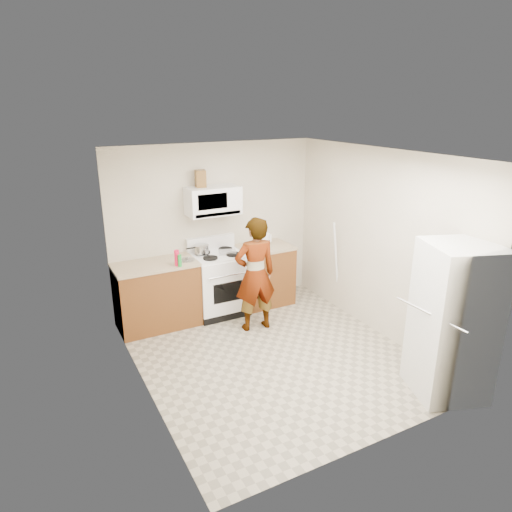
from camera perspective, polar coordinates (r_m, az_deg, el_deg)
floor at (r=5.91m, az=2.22°, el=-12.29°), size 3.60×3.60×0.00m
back_wall at (r=6.91m, az=-5.10°, el=3.60°), size 3.20×0.02×2.50m
right_wall at (r=6.29m, az=15.02°, el=1.50°), size 0.02×3.60×2.50m
cabinet_left at (r=6.59m, az=-12.25°, el=-4.92°), size 1.12×0.62×0.90m
counter_left at (r=6.42m, az=-12.54°, el=-1.09°), size 1.14×0.64×0.03m
cabinet_right at (r=7.18m, az=1.03°, el=-2.45°), size 0.80×0.62×0.90m
counter_right at (r=7.02m, az=1.05°, el=1.11°), size 0.82×0.64×0.03m
gas_range at (r=6.84m, az=-4.68°, el=-3.29°), size 0.76×0.65×1.13m
microwave at (r=6.60m, az=-5.40°, el=6.91°), size 0.76×0.38×0.40m
person at (r=6.23m, az=-0.11°, el=-2.33°), size 0.62×0.44×1.61m
fridge at (r=5.28m, az=23.44°, el=-7.50°), size 0.90×0.90×1.70m
kettle at (r=7.09m, az=1.15°, el=2.15°), size 0.17×0.17×0.17m
jug at (r=6.53m, az=-6.95°, el=9.58°), size 0.16×0.16×0.24m
saucepan at (r=6.67m, az=-6.86°, el=0.86°), size 0.28×0.28×0.11m
tray at (r=6.68m, az=-3.61°, el=0.48°), size 0.29×0.23×0.05m
bottle_spray at (r=6.24m, az=-9.87°, el=-0.24°), size 0.08×0.08×0.22m
bottle_hot_sauce at (r=6.28m, az=-9.86°, el=-0.31°), size 0.06×0.06×0.18m
bottle_green_cap at (r=6.21m, az=-9.52°, el=-0.57°), size 0.06×0.06×0.17m
pot_lid at (r=6.47m, az=-8.68°, el=-0.47°), size 0.26×0.26×0.01m
broom at (r=7.03m, az=10.02°, el=-1.08°), size 0.30×0.14×1.38m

